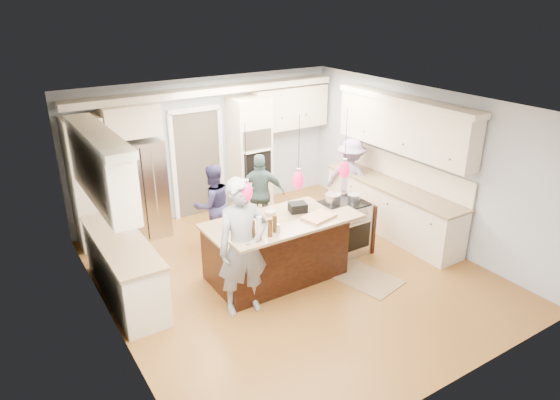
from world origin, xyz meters
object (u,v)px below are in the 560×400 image
at_px(kitchen_island, 276,249).
at_px(person_far_left, 213,205).
at_px(refrigerator, 138,189).
at_px(island_range, 344,227).
at_px(person_bar_end, 243,248).

height_order(kitchen_island, person_far_left, person_far_left).
height_order(refrigerator, island_range, refrigerator).
bearing_deg(kitchen_island, person_far_left, 102.42).
bearing_deg(person_far_left, island_range, 140.00).
bearing_deg(island_range, kitchen_island, -176.89).
bearing_deg(kitchen_island, refrigerator, 116.88).
distance_m(person_bar_end, person_far_left, 2.13).
xyz_separation_m(refrigerator, kitchen_island, (1.30, -2.57, -0.42)).
height_order(kitchen_island, island_range, kitchen_island).
xyz_separation_m(island_range, person_far_left, (-1.75, 1.45, 0.28)).
relative_size(island_range, person_bar_end, 0.47).
height_order(person_bar_end, person_far_left, person_bar_end).
distance_m(refrigerator, person_far_left, 1.43).
relative_size(person_bar_end, person_far_left, 1.33).
bearing_deg(refrigerator, kitchen_island, -63.12).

